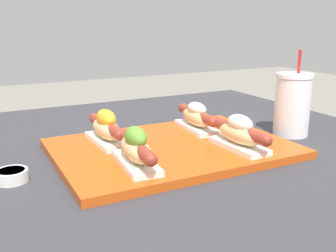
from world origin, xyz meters
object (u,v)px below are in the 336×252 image
object	(u,v)px
hot_dog_1	(239,133)
sauce_bowl	(12,175)
serving_tray	(172,148)
hot_dog_3	(197,117)
hot_dog_0	(136,149)
drink_cup	(292,104)
hot_dog_2	(107,128)

from	to	relation	value
hot_dog_1	sauce_bowl	distance (m)	0.48
serving_tray	hot_dog_3	xyz separation A→B (m)	(0.12, 0.08, 0.04)
hot_dog_0	sauce_bowl	world-z (taller)	hot_dog_0
hot_dog_0	drink_cup	bearing A→B (deg)	8.19
hot_dog_2	drink_cup	size ratio (longest dim) A/B	0.88
drink_cup	hot_dog_2	bearing A→B (deg)	168.00
serving_tray	hot_dog_1	size ratio (longest dim) A/B	2.70
hot_dog_1	sauce_bowl	world-z (taller)	hot_dog_1
hot_dog_0	hot_dog_1	size ratio (longest dim) A/B	1.00
hot_dog_1	hot_dog_3	world-z (taller)	hot_dog_1
hot_dog_0	drink_cup	distance (m)	0.48
hot_dog_0	hot_dog_3	world-z (taller)	hot_dog_0
sauce_bowl	drink_cup	distance (m)	0.70
hot_dog_2	hot_dog_3	size ratio (longest dim) A/B	1.00
serving_tray	hot_dog_1	bearing A→B (deg)	-36.97
hot_dog_1	hot_dog_2	size ratio (longest dim) A/B	1.00
hot_dog_3	sauce_bowl	world-z (taller)	hot_dog_3
hot_dog_1	hot_dog_3	distance (m)	0.18
hot_dog_2	drink_cup	bearing A→B (deg)	-12.00
hot_dog_0	hot_dog_1	world-z (taller)	hot_dog_0
serving_tray	sauce_bowl	world-z (taller)	sauce_bowl
drink_cup	serving_tray	bearing A→B (deg)	176.84
hot_dog_1	hot_dog_2	xyz separation A→B (m)	(-0.25, 0.17, 0.00)
serving_tray	hot_dog_0	world-z (taller)	hot_dog_0
hot_dog_0	serving_tray	bearing A→B (deg)	34.76
hot_dog_1	hot_dog_0	bearing A→B (deg)	178.96
serving_tray	hot_dog_1	distance (m)	0.16
hot_dog_2	hot_dog_0	bearing A→B (deg)	-88.84
serving_tray	hot_dog_3	size ratio (longest dim) A/B	2.70
sauce_bowl	drink_cup	world-z (taller)	drink_cup
hot_dog_0	hot_dog_2	xyz separation A→B (m)	(-0.00, 0.17, 0.00)
hot_dog_2	serving_tray	bearing A→B (deg)	-32.44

